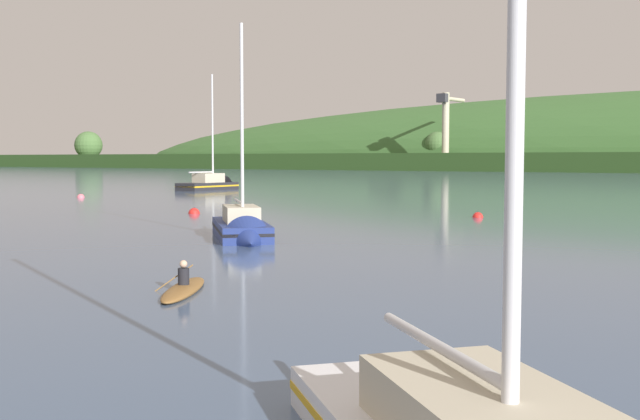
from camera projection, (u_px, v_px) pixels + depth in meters
The scene contains 7 objects.
dockside_crane at pixel (446, 133), 229.83m from camera, with size 5.27×14.43×23.76m.
sailboat_midwater_white at pixel (243, 233), 35.31m from camera, with size 6.98×7.05×10.95m.
sailboat_far_left at pixel (214, 186), 91.12m from camera, with size 3.48×8.74×15.17m.
canoe_with_paddler at pixel (184, 289), 21.37m from camera, with size 2.74×3.95×1.02m.
mooring_buoy_foreground at pixel (194, 214), 51.71m from camera, with size 0.79×0.79×0.87m.
mooring_buoy_midchannel at pixel (81, 198), 72.85m from camera, with size 0.73×0.73×0.81m.
mooring_buoy_off_fishing_boat at pixel (478, 217), 48.38m from camera, with size 0.68×0.68×0.76m.
Camera 1 is at (15.20, 9.43, 3.79)m, focal length 42.33 mm.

